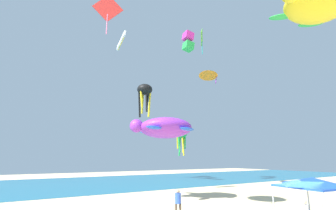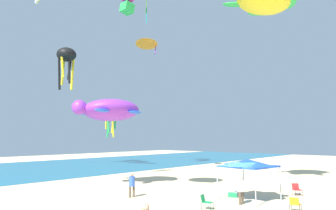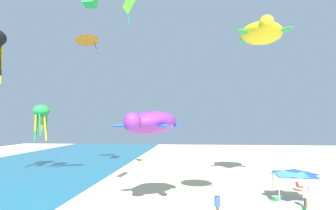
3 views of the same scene
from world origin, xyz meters
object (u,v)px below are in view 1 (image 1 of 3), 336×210
object	(u,v)px
kite_diamond_red	(108,10)
kite_delta_orange	(208,74)
kite_octopus_black	(145,91)
kite_turtle_yellow	(314,7)
person_by_tent	(178,200)
kite_box_magenta	(188,41)
kite_turtle_purple	(164,128)
kite_parafoil_white	(121,41)
kite_diamond_lime	(202,38)
canopy_tent	(313,183)
kite_octopus_green	(181,135)

from	to	relation	value
kite_diamond_red	kite_delta_orange	world-z (taller)	kite_diamond_red
kite_octopus_black	kite_turtle_yellow	world-z (taller)	kite_octopus_black
person_by_tent	kite_box_magenta	bearing A→B (deg)	62.89
kite_turtle_purple	kite_parafoil_white	distance (m)	19.03
kite_delta_orange	kite_turtle_purple	xyz separation A→B (m)	(-16.07, -11.62, -11.95)
kite_delta_orange	kite_diamond_lime	size ratio (longest dim) A/B	1.23
canopy_tent	kite_diamond_lime	size ratio (longest dim) A/B	0.88
person_by_tent	canopy_tent	bearing A→B (deg)	-43.70
kite_parafoil_white	kite_turtle_yellow	distance (m)	24.87
kite_octopus_black	person_by_tent	bearing A→B (deg)	-137.90
kite_octopus_green	kite_delta_orange	bearing A→B (deg)	-24.09
kite_turtle_yellow	kite_octopus_green	bearing A→B (deg)	-97.41
kite_parafoil_white	kite_octopus_green	bearing A→B (deg)	-71.48
kite_turtle_purple	kite_diamond_lime	bearing A→B (deg)	-135.90
kite_parafoil_white	kite_turtle_yellow	world-z (taller)	kite_parafoil_white
kite_octopus_green	kite_turtle_yellow	size ratio (longest dim) A/B	0.70
kite_box_magenta	kite_parafoil_white	xyz separation A→B (m)	(-9.66, 3.74, -0.91)
kite_turtle_purple	kite_box_magenta	world-z (taller)	kite_box_magenta
canopy_tent	kite_turtle_purple	size ratio (longest dim) A/B	0.55
kite_diamond_lime	kite_octopus_green	distance (m)	18.36
kite_octopus_black	kite_diamond_lime	distance (m)	15.79
kite_diamond_lime	kite_box_magenta	bearing A→B (deg)	-148.42
kite_diamond_red	kite_diamond_lime	bearing A→B (deg)	-159.51
canopy_tent	kite_diamond_lime	xyz separation A→B (m)	(5.58, 15.27, 17.15)
kite_delta_orange	kite_turtle_yellow	bearing A→B (deg)	120.79
kite_delta_orange	kite_turtle_purple	world-z (taller)	kite_delta_orange
canopy_tent	person_by_tent	world-z (taller)	canopy_tent
kite_box_magenta	kite_diamond_lime	bearing A→B (deg)	167.17
kite_octopus_black	kite_delta_orange	size ratio (longest dim) A/B	1.31
person_by_tent	kite_octopus_black	world-z (taller)	kite_octopus_black
kite_box_magenta	kite_parafoil_white	size ratio (longest dim) A/B	0.89
kite_turtle_purple	canopy_tent	bearing A→B (deg)	121.55
person_by_tent	kite_box_magenta	xyz separation A→B (m)	(11.47, 13.71, 20.73)
kite_turtle_purple	kite_box_magenta	xyz separation A→B (m)	(9.56, 8.75, 15.28)
person_by_tent	kite_diamond_red	world-z (taller)	kite_diamond_red
canopy_tent	kite_turtle_purple	distance (m)	12.51
kite_box_magenta	kite_diamond_lime	world-z (taller)	kite_box_magenta
kite_box_magenta	kite_diamond_lime	size ratio (longest dim) A/B	0.82
kite_octopus_black	kite_turtle_yellow	distance (m)	29.51
kite_octopus_black	kite_turtle_yellow	size ratio (longest dim) A/B	0.92
kite_delta_orange	person_by_tent	bearing A→B (deg)	93.72
canopy_tent	kite_parafoil_white	bearing A→B (deg)	96.10
kite_diamond_red	kite_box_magenta	world-z (taller)	kite_box_magenta
kite_diamond_red	kite_diamond_lime	size ratio (longest dim) A/B	1.20
kite_octopus_green	kite_turtle_yellow	distance (m)	28.92
canopy_tent	kite_turtle_yellow	size ratio (longest dim) A/B	0.51
kite_delta_orange	kite_box_magenta	size ratio (longest dim) A/B	1.50
kite_parafoil_white	canopy_tent	bearing A→B (deg)	-172.43
person_by_tent	kite_parafoil_white	size ratio (longest dim) A/B	0.48
kite_delta_orange	kite_turtle_purple	size ratio (longest dim) A/B	0.76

